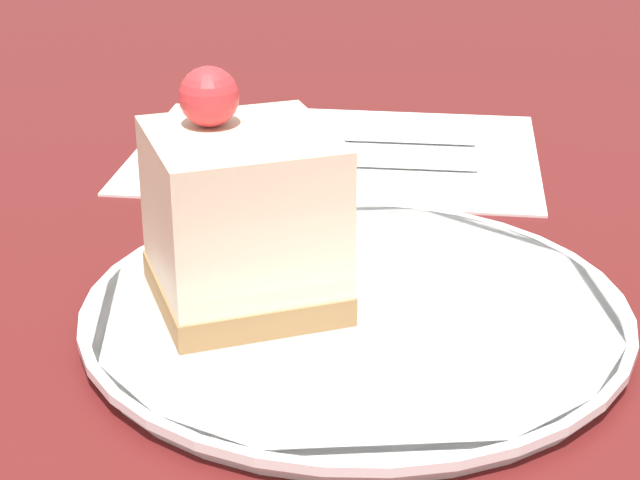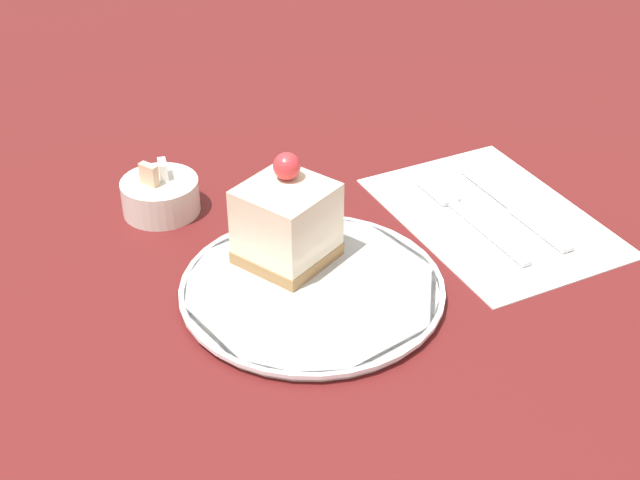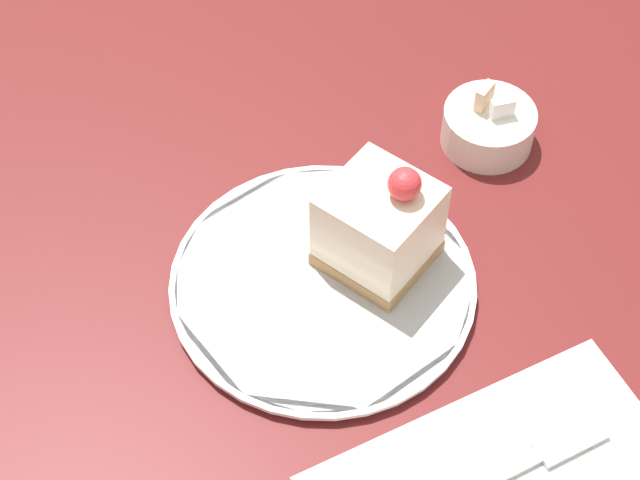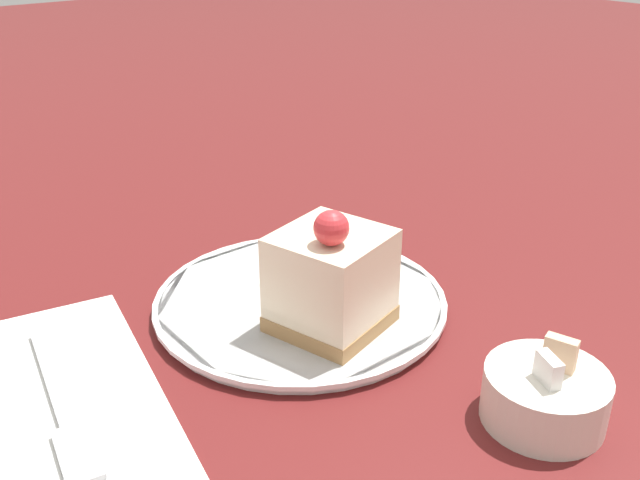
# 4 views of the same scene
# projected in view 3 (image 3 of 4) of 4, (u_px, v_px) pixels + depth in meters

# --- Properties ---
(ground_plane) EXTENTS (4.00, 4.00, 0.00)m
(ground_plane) POSITION_uv_depth(u_px,v_px,m) (283.00, 314.00, 0.81)
(ground_plane) COLOR #5B1919
(plate) EXTENTS (0.24, 0.24, 0.01)m
(plate) POSITION_uv_depth(u_px,v_px,m) (325.00, 286.00, 0.82)
(plate) COLOR white
(plate) RESTS_ON ground_plane
(cake_slice) EXTENTS (0.09, 0.09, 0.10)m
(cake_slice) POSITION_uv_depth(u_px,v_px,m) (380.00, 225.00, 0.80)
(cake_slice) COLOR #9E7547
(cake_slice) RESTS_ON plate
(fork) EXTENTS (0.05, 0.18, 0.00)m
(fork) POSITION_uv_depth(u_px,v_px,m) (516.00, 467.00, 0.73)
(fork) COLOR silver
(fork) RESTS_ON napkin
(sugar_bowl) EXTENTS (0.08, 0.08, 0.06)m
(sugar_bowl) POSITION_uv_depth(u_px,v_px,m) (488.00, 126.00, 0.90)
(sugar_bowl) COLOR silver
(sugar_bowl) RESTS_ON ground_plane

